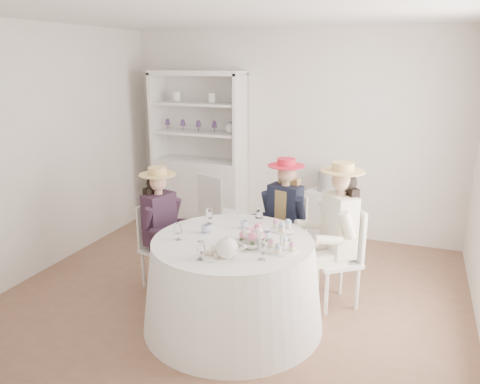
% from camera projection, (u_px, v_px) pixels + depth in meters
% --- Properties ---
extents(ground, '(4.50, 4.50, 0.00)m').
position_uv_depth(ground, '(237.00, 292.00, 4.81)').
color(ground, brown).
rests_on(ground, ground).
extents(ceiling, '(4.50, 4.50, 0.00)m').
position_uv_depth(ceiling, '(236.00, 13.00, 4.07)').
color(ceiling, white).
rests_on(ceiling, wall_back).
extents(wall_back, '(4.50, 0.00, 4.50)m').
position_uv_depth(wall_back, '(291.00, 134.00, 6.23)').
color(wall_back, silver).
rests_on(wall_back, ground).
extents(wall_front, '(4.50, 0.00, 4.50)m').
position_uv_depth(wall_front, '(108.00, 236.00, 2.64)').
color(wall_front, silver).
rests_on(wall_front, ground).
extents(wall_left, '(0.00, 4.50, 4.50)m').
position_uv_depth(wall_left, '(49.00, 149.00, 5.21)').
color(wall_left, silver).
rests_on(wall_left, ground).
extents(tea_table, '(1.61, 1.61, 0.81)m').
position_uv_depth(tea_table, '(233.00, 283.00, 4.15)').
color(tea_table, white).
rests_on(tea_table, ground).
extents(hutch, '(1.40, 0.78, 2.17)m').
position_uv_depth(hutch, '(200.00, 172.00, 6.61)').
color(hutch, silver).
rests_on(hutch, ground).
extents(side_table, '(0.56, 0.56, 0.69)m').
position_uv_depth(side_table, '(326.00, 216.00, 6.06)').
color(side_table, silver).
rests_on(side_table, ground).
extents(hatbox, '(0.27, 0.27, 0.27)m').
position_uv_depth(hatbox, '(328.00, 181.00, 5.93)').
color(hatbox, black).
rests_on(hatbox, side_table).
extents(guest_left, '(0.52, 0.49, 1.28)m').
position_uv_depth(guest_left, '(161.00, 221.00, 4.75)').
color(guest_left, silver).
rests_on(guest_left, ground).
extents(guest_mid, '(0.50, 0.54, 1.34)m').
position_uv_depth(guest_mid, '(284.00, 213.00, 4.91)').
color(guest_mid, silver).
rests_on(guest_mid, ground).
extents(guest_right, '(0.61, 0.58, 1.42)m').
position_uv_depth(guest_right, '(337.00, 227.00, 4.37)').
color(guest_right, silver).
rests_on(guest_right, ground).
extents(spare_chair, '(0.52, 0.52, 0.99)m').
position_uv_depth(spare_chair, '(217.00, 211.00, 5.71)').
color(spare_chair, silver).
rests_on(spare_chair, ground).
extents(teacup_a, '(0.10, 0.10, 0.07)m').
position_uv_depth(teacup_a, '(206.00, 229.00, 4.19)').
color(teacup_a, white).
rests_on(teacup_a, tea_table).
extents(teacup_b, '(0.09, 0.09, 0.07)m').
position_uv_depth(teacup_b, '(244.00, 225.00, 4.30)').
color(teacup_b, white).
rests_on(teacup_b, tea_table).
extents(teacup_c, '(0.11, 0.11, 0.06)m').
position_uv_depth(teacup_c, '(266.00, 236.00, 4.04)').
color(teacup_c, white).
rests_on(teacup_c, tea_table).
extents(flower_bowl, '(0.26, 0.26, 0.06)m').
position_uv_depth(flower_bowl, '(251.00, 244.00, 3.87)').
color(flower_bowl, white).
rests_on(flower_bowl, tea_table).
extents(flower_arrangement, '(0.20, 0.19, 0.07)m').
position_uv_depth(flower_arrangement, '(253.00, 234.00, 3.92)').
color(flower_arrangement, pink).
rests_on(flower_arrangement, tea_table).
extents(table_teapot, '(0.25, 0.18, 0.19)m').
position_uv_depth(table_teapot, '(227.00, 249.00, 3.65)').
color(table_teapot, white).
rests_on(table_teapot, tea_table).
extents(sandwich_plate, '(0.26, 0.26, 0.06)m').
position_uv_depth(sandwich_plate, '(216.00, 254.00, 3.70)').
color(sandwich_plate, white).
rests_on(sandwich_plate, tea_table).
extents(cupcake_stand, '(0.27, 0.27, 0.25)m').
position_uv_depth(cupcake_stand, '(281.00, 240.00, 3.80)').
color(cupcake_stand, white).
rests_on(cupcake_stand, tea_table).
extents(stemware_set, '(0.97, 1.01, 0.15)m').
position_uv_depth(stemware_set, '(233.00, 232.00, 4.02)').
color(stemware_set, white).
rests_on(stemware_set, tea_table).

